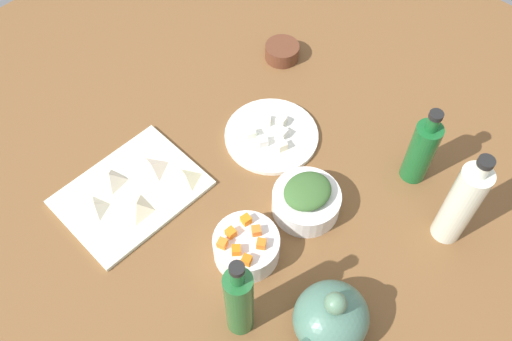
# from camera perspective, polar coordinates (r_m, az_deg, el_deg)

# --- Properties ---
(tabletop) EXTENTS (1.90, 1.90, 0.03)m
(tabletop) POSITION_cam_1_polar(r_m,az_deg,el_deg) (1.27, 0.00, -1.65)
(tabletop) COLOR brown
(tabletop) RESTS_ON ground
(cutting_board) EXTENTS (0.31, 0.24, 0.01)m
(cutting_board) POSITION_cam_1_polar(r_m,az_deg,el_deg) (1.27, -12.72, -2.22)
(cutting_board) COLOR silver
(cutting_board) RESTS_ON tabletop
(plate_tofu) EXTENTS (0.22, 0.22, 0.01)m
(plate_tofu) POSITION_cam_1_polar(r_m,az_deg,el_deg) (1.33, 1.60, 3.62)
(plate_tofu) COLOR white
(plate_tofu) RESTS_ON tabletop
(bowl_greens) EXTENTS (0.15, 0.15, 0.06)m
(bowl_greens) POSITION_cam_1_polar(r_m,az_deg,el_deg) (1.20, 5.17, -3.23)
(bowl_greens) COLOR white
(bowl_greens) RESTS_ON tabletop
(bowl_carrots) EXTENTS (0.14, 0.14, 0.06)m
(bowl_carrots) POSITION_cam_1_polar(r_m,az_deg,el_deg) (1.14, -1.00, -7.85)
(bowl_carrots) COLOR white
(bowl_carrots) RESTS_ON tabletop
(bowl_small_side) EXTENTS (0.09, 0.09, 0.04)m
(bowl_small_side) POSITION_cam_1_polar(r_m,az_deg,el_deg) (1.50, 2.70, 12.12)
(bowl_small_side) COLOR brown
(bowl_small_side) RESTS_ON tabletop
(teapot) EXTENTS (0.16, 0.14, 0.15)m
(teapot) POSITION_cam_1_polar(r_m,az_deg,el_deg) (1.06, 7.71, -14.76)
(teapot) COLOR #4A7462
(teapot) RESTS_ON tabletop
(bottle_0) EXTENTS (0.06, 0.06, 0.21)m
(bottle_0) POSITION_cam_1_polar(r_m,az_deg,el_deg) (1.25, 16.65, 1.96)
(bottle_0) COLOR #185F2A
(bottle_0) RESTS_ON tabletop
(bottle_1) EXTENTS (0.05, 0.05, 0.25)m
(bottle_1) POSITION_cam_1_polar(r_m,az_deg,el_deg) (1.01, -1.75, -13.31)
(bottle_1) COLOR #20612D
(bottle_1) RESTS_ON tabletop
(bottle_2) EXTENTS (0.06, 0.06, 0.26)m
(bottle_2) POSITION_cam_1_polar(r_m,az_deg,el_deg) (1.17, 20.37, -3.22)
(bottle_2) COLOR silver
(bottle_2) RESTS_ON tabletop
(carrot_cube_0) EXTENTS (0.02, 0.02, 0.02)m
(carrot_cube_0) POSITION_cam_1_polar(r_m,az_deg,el_deg) (1.11, -2.61, -6.40)
(carrot_cube_0) COLOR orange
(carrot_cube_0) RESTS_ON bowl_carrots
(carrot_cube_1) EXTENTS (0.02, 0.02, 0.02)m
(carrot_cube_1) POSITION_cam_1_polar(r_m,az_deg,el_deg) (1.10, 0.55, -7.55)
(carrot_cube_1) COLOR orange
(carrot_cube_1) RESTS_ON bowl_carrots
(carrot_cube_2) EXTENTS (0.03, 0.03, 0.02)m
(carrot_cube_2) POSITION_cam_1_polar(r_m,az_deg,el_deg) (1.10, -2.05, -8.18)
(carrot_cube_2) COLOR orange
(carrot_cube_2) RESTS_ON bowl_carrots
(carrot_cube_3) EXTENTS (0.03, 0.03, 0.02)m
(carrot_cube_3) POSITION_cam_1_polar(r_m,az_deg,el_deg) (1.11, 0.02, -6.21)
(carrot_cube_3) COLOR orange
(carrot_cube_3) RESTS_ON bowl_carrots
(carrot_cube_4) EXTENTS (0.02, 0.02, 0.02)m
(carrot_cube_4) POSITION_cam_1_polar(r_m,az_deg,el_deg) (1.10, -3.49, -7.49)
(carrot_cube_4) COLOR orange
(carrot_cube_4) RESTS_ON bowl_carrots
(carrot_cube_5) EXTENTS (0.02, 0.02, 0.02)m
(carrot_cube_5) POSITION_cam_1_polar(r_m,az_deg,el_deg) (1.13, -1.04, -5.08)
(carrot_cube_5) COLOR orange
(carrot_cube_5) RESTS_ON bowl_carrots
(carrot_cube_6) EXTENTS (0.02, 0.02, 0.02)m
(carrot_cube_6) POSITION_cam_1_polar(r_m,az_deg,el_deg) (1.09, -0.97, -9.20)
(carrot_cube_6) COLOR orange
(carrot_cube_6) RESTS_ON bowl_carrots
(chopped_greens_mound) EXTENTS (0.12, 0.11, 0.03)m
(chopped_greens_mound) POSITION_cam_1_polar(r_m,az_deg,el_deg) (1.16, 5.33, -2.12)
(chopped_greens_mound) COLOR #3A622E
(chopped_greens_mound) RESTS_ON bowl_greens
(tofu_cube_0) EXTENTS (0.03, 0.03, 0.02)m
(tofu_cube_0) POSITION_cam_1_polar(r_m,az_deg,el_deg) (1.31, -0.55, 3.83)
(tofu_cube_0) COLOR white
(tofu_cube_0) RESTS_ON plate_tofu
(tofu_cube_1) EXTENTS (0.03, 0.03, 0.02)m
(tofu_cube_1) POSITION_cam_1_polar(r_m,az_deg,el_deg) (1.34, 2.61, 5.13)
(tofu_cube_1) COLOR #EDEACE
(tofu_cube_1) RESTS_ON plate_tofu
(tofu_cube_2) EXTENTS (0.03, 0.03, 0.02)m
(tofu_cube_2) POSITION_cam_1_polar(r_m,az_deg,el_deg) (1.33, 1.05, 5.18)
(tofu_cube_2) COLOR silver
(tofu_cube_2) RESTS_ON plate_tofu
(tofu_cube_3) EXTENTS (0.03, 0.03, 0.02)m
(tofu_cube_3) POSITION_cam_1_polar(r_m,az_deg,el_deg) (1.29, 2.63, 2.58)
(tofu_cube_3) COLOR #FBEFCA
(tofu_cube_3) RESTS_ON plate_tofu
(tofu_cube_4) EXTENTS (0.03, 0.03, 0.02)m
(tofu_cube_4) POSITION_cam_1_polar(r_m,az_deg,el_deg) (1.30, 0.65, 3.02)
(tofu_cube_4) COLOR silver
(tofu_cube_4) RESTS_ON plate_tofu
(tofu_cube_5) EXTENTS (0.02, 0.02, 0.02)m
(tofu_cube_5) POSITION_cam_1_polar(r_m,az_deg,el_deg) (1.31, 2.71, 3.88)
(tofu_cube_5) COLOR white
(tofu_cube_5) RESTS_ON plate_tofu
(dumpling_0) EXTENTS (0.07, 0.07, 0.02)m
(dumpling_0) POSITION_cam_1_polar(r_m,az_deg,el_deg) (1.28, -10.71, 0.36)
(dumpling_0) COLOR beige
(dumpling_0) RESTS_ON cutting_board
(dumpling_1) EXTENTS (0.08, 0.08, 0.03)m
(dumpling_1) POSITION_cam_1_polar(r_m,az_deg,el_deg) (1.22, -12.12, -3.68)
(dumpling_1) COLOR beige
(dumpling_1) RESTS_ON cutting_board
(dumpling_2) EXTENTS (0.07, 0.07, 0.03)m
(dumpling_2) POSITION_cam_1_polar(r_m,az_deg,el_deg) (1.27, -14.77, -0.77)
(dumpling_2) COLOR beige
(dumpling_2) RESTS_ON cutting_board
(dumpling_3) EXTENTS (0.07, 0.07, 0.02)m
(dumpling_3) POSITION_cam_1_polar(r_m,az_deg,el_deg) (1.25, -7.24, -0.74)
(dumpling_3) COLOR beige
(dumpling_3) RESTS_ON cutting_board
(dumpling_4) EXTENTS (0.06, 0.06, 0.02)m
(dumpling_4) POSITION_cam_1_polar(r_m,az_deg,el_deg) (1.25, -16.24, -3.52)
(dumpling_4) COLOR beige
(dumpling_4) RESTS_ON cutting_board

